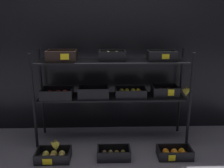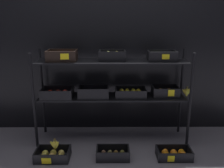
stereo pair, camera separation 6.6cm
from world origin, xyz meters
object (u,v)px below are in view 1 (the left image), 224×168
object	(u,v)px
crate_ground_kiwi	(114,154)
banana_bunch_loose	(56,146)
crate_ground_apple_gold	(53,156)
crate_ground_orange	(174,153)
display_rack	(112,81)

from	to	relation	value
crate_ground_kiwi	banana_bunch_loose	size ratio (longest dim) A/B	2.76
crate_ground_apple_gold	banana_bunch_loose	size ratio (longest dim) A/B	2.82
crate_ground_orange	banana_bunch_loose	distance (m)	1.30
display_rack	banana_bunch_loose	size ratio (longest dim) A/B	14.54
crate_ground_kiwi	display_rack	bearing A→B (deg)	91.38
display_rack	crate_ground_orange	distance (m)	1.08
crate_ground_orange	banana_bunch_loose	size ratio (longest dim) A/B	2.87
display_rack	crate_ground_apple_gold	world-z (taller)	display_rack
display_rack	crate_ground_kiwi	xyz separation A→B (m)	(0.01, -0.45, -0.72)
crate_ground_kiwi	banana_bunch_loose	world-z (taller)	banana_bunch_loose
banana_bunch_loose	crate_ground_apple_gold	bearing A→B (deg)	173.66
crate_ground_kiwi	crate_ground_apple_gold	bearing A→B (deg)	-179.21
crate_ground_apple_gold	crate_ground_kiwi	size ratio (longest dim) A/B	1.02
display_rack	crate_ground_kiwi	world-z (taller)	display_rack
display_rack	crate_ground_orange	bearing A→B (deg)	-33.19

